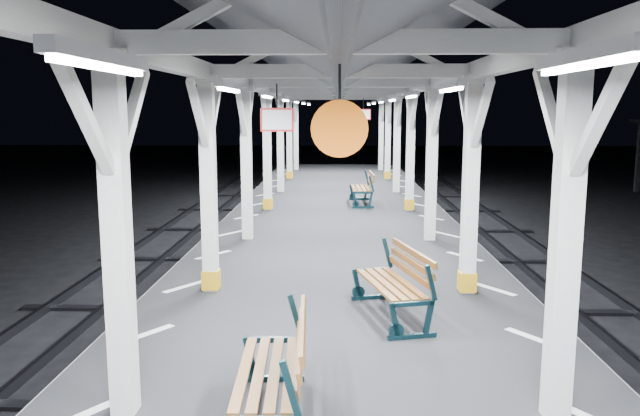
{
  "coord_description": "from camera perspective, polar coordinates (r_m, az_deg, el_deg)",
  "views": [
    {
      "loc": [
        -0.01,
        -7.45,
        3.81
      ],
      "look_at": [
        -0.31,
        2.77,
        2.2
      ],
      "focal_mm": 35.0,
      "sensor_mm": 36.0,
      "label": 1
    }
  ],
  "objects": [
    {
      "name": "platform",
      "position": [
        8.15,
        1.66,
        -15.02
      ],
      "size": [
        6.0,
        50.0,
        1.0
      ],
      "primitive_type": "cube",
      "color": "black",
      "rests_on": "ground"
    },
    {
      "name": "hazard_stripes_right",
      "position": [
        8.33,
        19.13,
        -11.25
      ],
      "size": [
        1.0,
        48.0,
        0.01
      ],
      "primitive_type": "cube",
      "color": "silver",
      "rests_on": "platform"
    },
    {
      "name": "ground",
      "position": [
        8.36,
        1.64,
        -18.15
      ],
      "size": [
        120.0,
        120.0,
        0.0
      ],
      "primitive_type": "plane",
      "color": "black",
      "rests_on": "ground"
    },
    {
      "name": "canopy",
      "position": [
        7.47,
        1.81,
        14.69
      ],
      "size": [
        5.4,
        49.0,
        4.65
      ],
      "color": "silver",
      "rests_on": "platform"
    },
    {
      "name": "bench_near",
      "position": [
        5.8,
        -3.78,
        -14.42
      ],
      "size": [
        0.74,
        1.79,
        0.96
      ],
      "rotation": [
        0.0,
        0.0,
        0.04
      ],
      "color": "black",
      "rests_on": "platform"
    },
    {
      "name": "bench_far",
      "position": [
        18.8,
        4.1,
        1.9
      ],
      "size": [
        0.72,
        1.79,
        0.96
      ],
      "rotation": [
        0.0,
        0.0,
        0.03
      ],
      "color": "black",
      "rests_on": "platform"
    },
    {
      "name": "bench_mid",
      "position": [
        8.61,
        7.11,
        -6.65
      ],
      "size": [
        1.05,
        1.85,
        0.94
      ],
      "rotation": [
        0.0,
        0.0,
        0.25
      ],
      "color": "black",
      "rests_on": "platform"
    },
    {
      "name": "hazard_stripes_left",
      "position": [
        8.32,
        -15.78,
        -11.1
      ],
      "size": [
        1.0,
        48.0,
        0.01
      ],
      "primitive_type": "cube",
      "color": "silver",
      "rests_on": "platform"
    }
  ]
}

